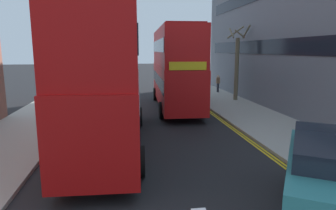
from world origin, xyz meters
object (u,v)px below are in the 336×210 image
object	(u,v)px
double_decker_bus_away	(109,77)
taxi_minivan	(331,186)
double_decker_bus_oncoming	(175,66)
pedestrian_far	(218,83)

from	to	relation	value
double_decker_bus_away	taxi_minivan	world-z (taller)	double_decker_bus_away
double_decker_bus_away	double_decker_bus_oncoming	xyz separation A→B (m)	(4.22, 8.23, 0.00)
taxi_minivan	pedestrian_far	size ratio (longest dim) A/B	3.13
double_decker_bus_oncoming	taxi_minivan	bearing A→B (deg)	-85.92
double_decker_bus_away	taxi_minivan	bearing A→B (deg)	-52.69
double_decker_bus_away	pedestrian_far	world-z (taller)	double_decker_bus_away
double_decker_bus_oncoming	pedestrian_far	distance (m)	8.52
double_decker_bus_oncoming	taxi_minivan	xyz separation A→B (m)	(1.08, -15.19, -1.96)
double_decker_bus_away	double_decker_bus_oncoming	world-z (taller)	same
pedestrian_far	taxi_minivan	bearing A→B (deg)	-100.79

